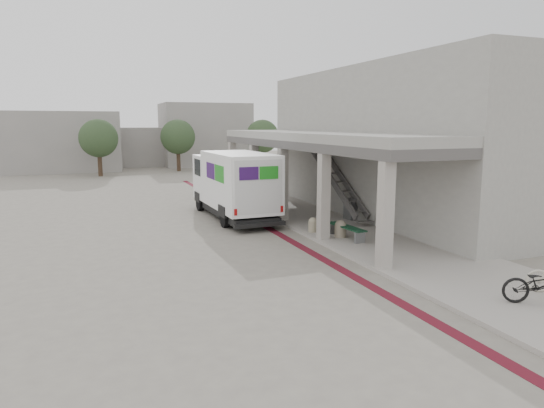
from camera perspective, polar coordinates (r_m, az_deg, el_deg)
name	(u,v)px	position (r m, az deg, el deg)	size (l,w,h in m)	color
ground	(276,250)	(17.19, 0.49, -5.41)	(120.00, 120.00, 0.00)	slate
bike_lane_stripe	(281,235)	(19.36, 1.08, -3.71)	(0.35, 40.00, 0.01)	#59111E
sidewalk	(373,239)	(18.97, 11.83, -4.01)	(4.40, 28.00, 0.12)	#9D968C
transit_building	(375,145)	(23.80, 11.98, 6.81)	(7.60, 17.00, 7.00)	gray
distant_backdrop	(119,141)	(51.48, -17.53, 7.11)	(28.00, 10.00, 6.50)	gray
tree_left	(99,138)	(43.49, -19.74, 7.27)	(3.20, 3.20, 4.80)	#38281C
tree_mid	(178,137)	(46.19, -11.02, 7.74)	(3.20, 3.20, 4.80)	#38281C
tree_right	(262,136)	(47.30, -1.13, 7.95)	(3.20, 3.20, 4.80)	#38281C
fedex_truck	(233,183)	(22.80, -4.57, 2.48)	(2.44, 7.34, 3.11)	black
bench	(347,230)	(18.52, 8.77, -2.99)	(0.60, 2.04, 0.47)	slate
bollard_near	(340,228)	(18.69, 8.05, -2.87)	(0.44, 0.44, 0.66)	gray
bollard_far	(313,225)	(19.49, 4.87, -2.43)	(0.39, 0.39, 0.58)	gray
utility_cabinet	(351,209)	(22.24, 9.28, -0.56)	(0.43, 0.57, 0.95)	slate
bicycle_black	(543,284)	(13.41, 29.29, -8.24)	(0.65, 1.87, 0.98)	black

